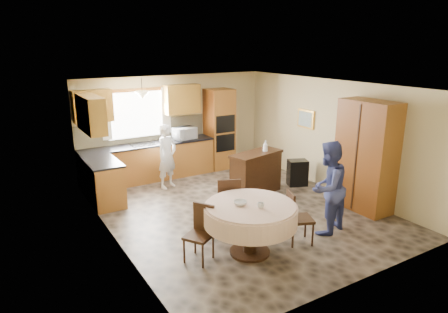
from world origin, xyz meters
name	(u,v)px	position (x,y,z in m)	size (l,w,h in m)	color
floor	(238,210)	(0.00, 0.00, 0.00)	(5.00, 6.00, 0.01)	#72604F
ceiling	(239,85)	(0.00, 0.00, 2.50)	(5.00, 6.00, 0.01)	white
wall_back	(175,124)	(0.00, 3.00, 1.25)	(5.00, 0.02, 2.50)	#C8B680
wall_front	(362,200)	(0.00, -3.00, 1.25)	(5.00, 0.02, 2.50)	#C8B680
wall_left	(111,171)	(-2.50, 0.00, 1.25)	(0.02, 6.00, 2.50)	#C8B680
wall_right	(331,136)	(2.50, 0.00, 1.25)	(0.02, 6.00, 2.50)	#C8B680
window	(137,115)	(-1.00, 2.98, 1.60)	(1.40, 0.03, 1.10)	white
curtain_left	(106,116)	(-1.75, 2.93, 1.65)	(0.22, 0.02, 1.15)	white
curtain_right	(166,110)	(-0.25, 2.93, 1.65)	(0.22, 0.02, 1.15)	white
base_cab_back	(149,163)	(-0.85, 2.70, 0.44)	(3.30, 0.60, 0.88)	#AD732E
counter_back	(148,144)	(-0.85, 2.70, 0.90)	(3.30, 0.64, 0.04)	black
base_cab_left	(104,183)	(-2.20, 1.80, 0.44)	(0.60, 1.20, 0.88)	#AD732E
counter_left	(102,162)	(-2.20, 1.80, 0.90)	(0.64, 1.20, 0.04)	black
backsplash	(143,131)	(-0.85, 2.99, 1.18)	(3.30, 0.02, 0.55)	tan
wall_cab_left	(92,106)	(-2.05, 2.83, 1.91)	(0.85, 0.33, 0.72)	#A67429
wall_cab_right	(182,99)	(0.15, 2.83, 1.91)	(0.90, 0.33, 0.72)	#A67429
wall_cab_side	(91,114)	(-2.33, 1.80, 1.91)	(0.33, 1.20, 0.72)	#A67429
oven_tower	(219,129)	(1.15, 2.69, 1.06)	(0.66, 0.62, 2.12)	#AD732E
oven_upper	(226,124)	(1.15, 2.38, 1.25)	(0.56, 0.01, 0.45)	black
oven_lower	(226,143)	(1.15, 2.38, 0.75)	(0.56, 0.01, 0.45)	black
pendant	(142,95)	(-1.00, 2.50, 2.12)	(0.36, 0.36, 0.18)	beige
sideboard	(256,174)	(0.84, 0.57, 0.45)	(1.25, 0.52, 0.89)	#3A230F
space_heater	(297,173)	(2.01, 0.51, 0.31)	(0.45, 0.31, 0.61)	black
cupboard	(366,156)	(2.22, -1.22, 1.10)	(0.58, 1.16, 2.21)	#AD732E
dining_table	(250,215)	(-0.78, -1.55, 0.66)	(1.47, 1.47, 0.84)	#3A230F
chair_left	(201,230)	(-1.53, -1.29, 0.49)	(0.53, 0.53, 0.88)	#3A230F
chair_back	(228,201)	(-0.64, -0.65, 0.55)	(0.57, 0.57, 1.00)	#3A230F
chair_right	(296,215)	(0.07, -1.65, 0.51)	(0.52, 0.52, 0.92)	#3A230F
framed_picture	(306,119)	(2.47, 0.82, 1.50)	(0.06, 0.54, 0.45)	gold
microwave	(185,133)	(0.11, 2.65, 1.07)	(0.55, 0.37, 0.30)	silver
person_sink	(167,156)	(-0.68, 1.97, 0.75)	(0.55, 0.36, 1.50)	silver
person_dining	(327,188)	(0.80, -1.61, 0.83)	(0.81, 0.63, 1.67)	navy
bowl_sideboard	(248,155)	(0.62, 0.57, 0.92)	(0.22, 0.22, 0.05)	#B2B2B2
bottle_sideboard	(265,147)	(1.08, 0.57, 1.04)	(0.12, 0.12, 0.30)	silver
cup_table	(261,205)	(-0.74, -1.74, 0.88)	(0.11, 0.11, 0.09)	#B2B2B2
bowl_table	(240,203)	(-0.94, -1.48, 0.87)	(0.21, 0.21, 0.07)	#B2B2B2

